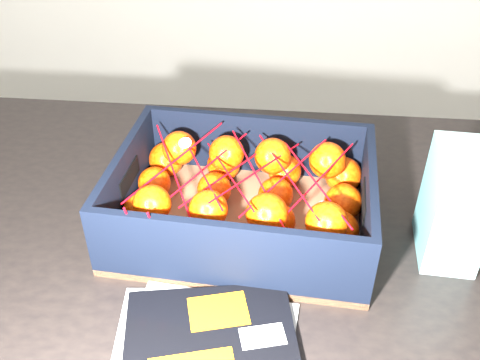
# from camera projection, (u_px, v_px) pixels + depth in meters

# --- Properties ---
(table) EXTENTS (1.25, 0.88, 0.75)m
(table) POSITION_uv_depth(u_px,v_px,m) (229.00, 279.00, 0.90)
(table) COLOR black
(table) RESTS_ON ground
(produce_crate) EXTENTS (0.38, 0.29, 0.12)m
(produce_crate) POSITION_uv_depth(u_px,v_px,m) (243.00, 207.00, 0.84)
(produce_crate) COLOR brown
(produce_crate) RESTS_ON table
(clementine_heap) EXTENTS (0.36, 0.27, 0.10)m
(clementine_heap) POSITION_uv_depth(u_px,v_px,m) (247.00, 197.00, 0.83)
(clementine_heap) COLOR #F33E05
(clementine_heap) RESTS_ON produce_crate
(mesh_net) EXTENTS (0.32, 0.25, 0.09)m
(mesh_net) POSITION_uv_depth(u_px,v_px,m) (236.00, 177.00, 0.79)
(mesh_net) COLOR #B60610
(mesh_net) RESTS_ON clementine_heap
(retail_carton) EXTENTS (0.08, 0.11, 0.17)m
(retail_carton) POSITION_uv_depth(u_px,v_px,m) (455.00, 205.00, 0.76)
(retail_carton) COLOR white
(retail_carton) RESTS_ON table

